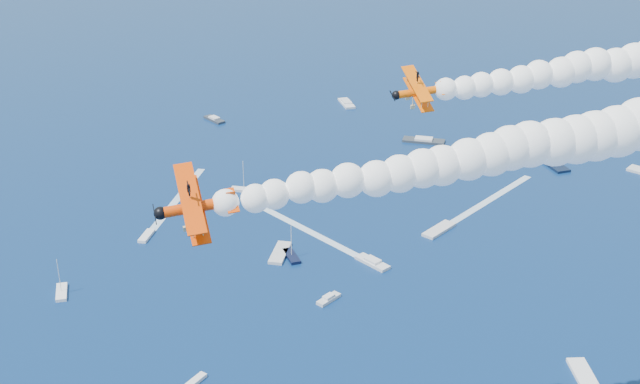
% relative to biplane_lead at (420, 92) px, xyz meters
% --- Properties ---
extents(biplane_lead, '(10.63, 11.41, 7.29)m').
position_rel_biplane_lead_xyz_m(biplane_lead, '(0.00, 0.00, 0.00)').
color(biplane_lead, '#FF5F05').
extents(biplane_trail, '(13.08, 13.82, 9.64)m').
position_rel_biplane_lead_xyz_m(biplane_trail, '(-15.17, -30.30, -4.59)').
color(biplane_trail, '#F44105').
extents(smoke_trail_lead, '(58.06, 53.74, 10.44)m').
position_rel_biplane_lead_xyz_m(smoke_trail_lead, '(23.25, 15.06, 2.09)').
color(smoke_trail_lead, white).
extents(smoke_trail_trail, '(58.12, 55.19, 10.44)m').
position_rel_biplane_lead_xyz_m(smoke_trail_trail, '(7.50, -14.37, -2.50)').
color(smoke_trail_trail, white).
extents(spectator_boats, '(234.93, 158.78, 0.70)m').
position_rel_biplane_lead_xyz_m(spectator_boats, '(-13.35, 80.38, -59.32)').
color(spectator_boats, silver).
rests_on(spectator_boats, ground).
extents(boat_wakes, '(87.83, 64.53, 0.04)m').
position_rel_biplane_lead_xyz_m(boat_wakes, '(-41.84, 80.38, -59.64)').
color(boat_wakes, white).
rests_on(boat_wakes, ground).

